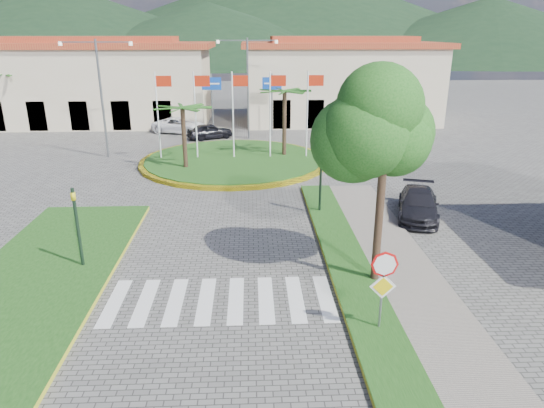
{
  "coord_description": "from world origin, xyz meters",
  "views": [
    {
      "loc": [
        1.18,
        -10.19,
        8.44
      ],
      "look_at": [
        1.98,
        8.0,
        1.95
      ],
      "focal_mm": 32.0,
      "sensor_mm": 36.0,
      "label": 1
    }
  ],
  "objects_px": {
    "car_dark_b": "(288,118)",
    "stop_sign": "(383,279)",
    "white_van": "(180,125)",
    "car_side_right": "(418,204)",
    "roundabout_island": "(234,160)",
    "car_dark_a": "(210,131)",
    "deciduous_tree": "(385,139)"
  },
  "relations": [
    {
      "from": "roundabout_island",
      "to": "deciduous_tree",
      "type": "xyz_separation_m",
      "value": [
        5.5,
        -17.0,
        5.01
      ]
    },
    {
      "from": "stop_sign",
      "to": "white_van",
      "type": "distance_m",
      "value": 32.2
    },
    {
      "from": "roundabout_island",
      "to": "stop_sign",
      "type": "bearing_deg",
      "value": -76.27
    },
    {
      "from": "stop_sign",
      "to": "car_side_right",
      "type": "xyz_separation_m",
      "value": [
        4.25,
        9.37,
        -1.14
      ]
    },
    {
      "from": "stop_sign",
      "to": "car_dark_a",
      "type": "bearing_deg",
      "value": 104.25
    },
    {
      "from": "car_dark_b",
      "to": "car_side_right",
      "type": "distance_m",
      "value": 25.65
    },
    {
      "from": "car_dark_a",
      "to": "car_dark_b",
      "type": "relative_size",
      "value": 1.12
    },
    {
      "from": "stop_sign",
      "to": "car_dark_a",
      "type": "height_order",
      "value": "stop_sign"
    },
    {
      "from": "roundabout_island",
      "to": "car_dark_a",
      "type": "xyz_separation_m",
      "value": [
        -2.23,
        8.0,
        0.47
      ]
    },
    {
      "from": "deciduous_tree",
      "to": "white_van",
      "type": "xyz_separation_m",
      "value": [
        -10.53,
        27.57,
        -4.51
      ]
    },
    {
      "from": "car_dark_a",
      "to": "car_side_right",
      "type": "relative_size",
      "value": 0.84
    },
    {
      "from": "roundabout_island",
      "to": "car_dark_a",
      "type": "distance_m",
      "value": 8.32
    },
    {
      "from": "car_dark_a",
      "to": "car_dark_b",
      "type": "bearing_deg",
      "value": -71.74
    },
    {
      "from": "car_dark_a",
      "to": "stop_sign",
      "type": "bearing_deg",
      "value": 169.32
    },
    {
      "from": "car_dark_b",
      "to": "roundabout_island",
      "type": "bearing_deg",
      "value": 157.16
    },
    {
      "from": "white_van",
      "to": "roundabout_island",
      "type": "bearing_deg",
      "value": -135.81
    },
    {
      "from": "car_dark_b",
      "to": "stop_sign",
      "type": "bearing_deg",
      "value": 175.53
    },
    {
      "from": "car_dark_a",
      "to": "deciduous_tree",
      "type": "bearing_deg",
      "value": 172.23
    },
    {
      "from": "white_van",
      "to": "car_dark_b",
      "type": "distance_m",
      "value": 10.65
    },
    {
      "from": "deciduous_tree",
      "to": "car_dark_a",
      "type": "height_order",
      "value": "deciduous_tree"
    },
    {
      "from": "roundabout_island",
      "to": "stop_sign",
      "type": "xyz_separation_m",
      "value": [
        4.9,
        -20.04,
        1.62
      ]
    },
    {
      "from": "car_dark_a",
      "to": "white_van",
      "type": "bearing_deg",
      "value": 22.66
    },
    {
      "from": "white_van",
      "to": "car_dark_b",
      "type": "relative_size",
      "value": 1.43
    },
    {
      "from": "roundabout_island",
      "to": "white_van",
      "type": "bearing_deg",
      "value": 115.48
    },
    {
      "from": "roundabout_island",
      "to": "car_side_right",
      "type": "height_order",
      "value": "roundabout_island"
    },
    {
      "from": "white_van",
      "to": "stop_sign",
      "type": "bearing_deg",
      "value": -143.31
    },
    {
      "from": "roundabout_island",
      "to": "car_dark_a",
      "type": "relative_size",
      "value": 3.39
    },
    {
      "from": "deciduous_tree",
      "to": "roundabout_island",
      "type": "bearing_deg",
      "value": 107.91
    },
    {
      "from": "roundabout_island",
      "to": "stop_sign",
      "type": "distance_m",
      "value": 20.69
    },
    {
      "from": "roundabout_island",
      "to": "white_van",
      "type": "height_order",
      "value": "roundabout_island"
    },
    {
      "from": "white_van",
      "to": "deciduous_tree",
      "type": "bearing_deg",
      "value": -140.38
    },
    {
      "from": "car_side_right",
      "to": "car_dark_a",
      "type": "bearing_deg",
      "value": 138.55
    }
  ]
}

